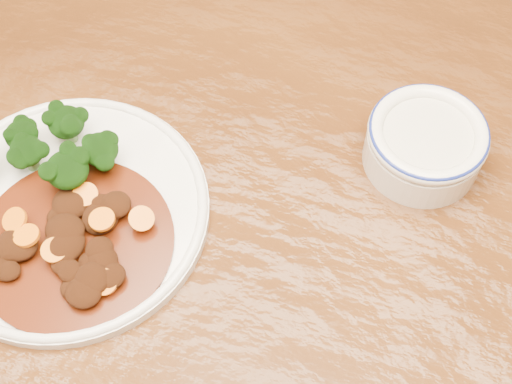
% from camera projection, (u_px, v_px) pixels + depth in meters
% --- Properties ---
extents(dining_table, '(1.51, 0.92, 0.75)m').
position_uv_depth(dining_table, '(257.00, 272.00, 0.81)').
color(dining_table, '#522B0E').
rests_on(dining_table, ground).
extents(dinner_plate, '(0.30, 0.30, 0.02)m').
position_uv_depth(dinner_plate, '(69.00, 211.00, 0.75)').
color(dinner_plate, silver).
rests_on(dinner_plate, dining_table).
extents(broccoli_florets, '(0.15, 0.11, 0.05)m').
position_uv_depth(broccoli_florets, '(49.00, 150.00, 0.75)').
color(broccoli_florets, '#5B8745').
rests_on(broccoli_florets, dinner_plate).
extents(mince_stew, '(0.20, 0.20, 0.03)m').
position_uv_depth(mince_stew, '(70.00, 243.00, 0.71)').
color(mince_stew, '#4B1608').
rests_on(mince_stew, dinner_plate).
extents(dip_bowl, '(0.13, 0.13, 0.06)m').
position_uv_depth(dip_bowl, '(425.00, 143.00, 0.77)').
color(dip_bowl, silver).
rests_on(dip_bowl, dining_table).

